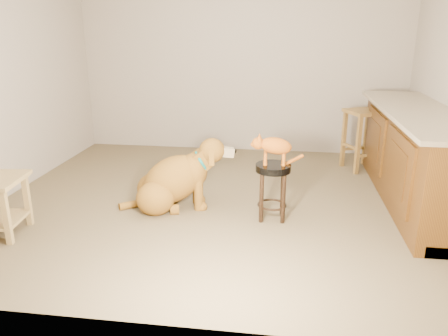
# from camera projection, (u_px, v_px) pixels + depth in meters

# --- Properties ---
(floor) EXTENTS (4.50, 4.00, 0.01)m
(floor) POSITION_uv_depth(u_px,v_px,m) (221.00, 201.00, 4.50)
(floor) COLOR brown
(floor) RESTS_ON ground
(room_shell) EXTENTS (4.54, 4.04, 2.62)m
(room_shell) POSITION_uv_depth(u_px,v_px,m) (221.00, 30.00, 3.98)
(room_shell) COLOR #9F9280
(room_shell) RESTS_ON ground
(cabinet_run) EXTENTS (0.70, 2.56, 0.94)m
(cabinet_run) POSITION_uv_depth(u_px,v_px,m) (416.00, 159.00, 4.39)
(cabinet_run) COLOR #4F2E0E
(cabinet_run) RESTS_ON ground
(padded_stool) EXTENTS (0.32, 0.32, 0.53)m
(padded_stool) POSITION_uv_depth(u_px,v_px,m) (273.00, 180.00, 3.98)
(padded_stool) COLOR black
(padded_stool) RESTS_ON ground
(wood_stool) EXTENTS (0.53, 0.53, 0.75)m
(wood_stool) POSITION_uv_depth(u_px,v_px,m) (362.00, 139.00, 5.39)
(wood_stool) COLOR brown
(wood_stool) RESTS_ON ground
(golden_retriever) EXTENTS (1.13, 0.67, 0.74)m
(golden_retriever) POSITION_uv_depth(u_px,v_px,m) (174.00, 181.00, 4.25)
(golden_retriever) COLOR brown
(golden_retriever) RESTS_ON ground
(tabby_kitten) EXTENTS (0.49, 0.19, 0.31)m
(tabby_kitten) POSITION_uv_depth(u_px,v_px,m) (273.00, 147.00, 3.88)
(tabby_kitten) COLOR #8F430E
(tabby_kitten) RESTS_ON padded_stool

